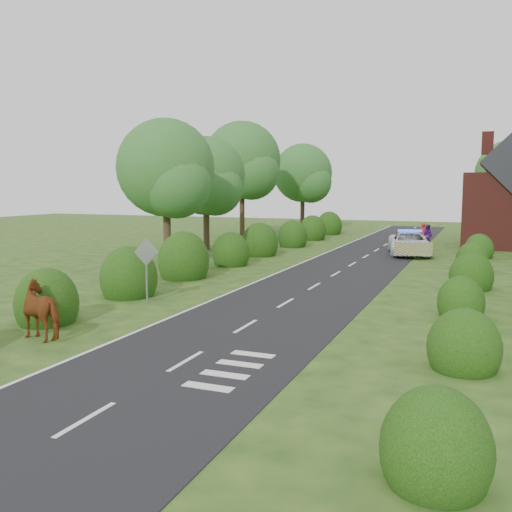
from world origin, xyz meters
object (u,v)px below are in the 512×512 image
at_px(cow, 45,314).
at_px(police_van, 410,243).
at_px(pedestrian_red, 423,235).
at_px(pedestrian_purple, 427,235).
at_px(road_sign, 146,261).

bearing_deg(cow, police_van, 172.88).
distance_m(cow, police_van, 26.54).
bearing_deg(pedestrian_red, police_van, 74.19).
distance_m(police_van, pedestrian_purple, 6.12).
height_order(cow, pedestrian_purple, pedestrian_purple).
bearing_deg(cow, pedestrian_purple, 174.94).
xyz_separation_m(cow, pedestrian_red, (7.79, 31.48, 0.17)).
bearing_deg(pedestrian_purple, road_sign, 100.51).
xyz_separation_m(road_sign, pedestrian_purple, (8.09, 26.08, -0.82)).
xyz_separation_m(road_sign, police_van, (7.50, 19.99, -0.88)).
xyz_separation_m(cow, pedestrian_purple, (8.14, 31.53, 0.11)).
distance_m(pedestrian_red, pedestrian_purple, 0.35).
xyz_separation_m(cow, police_van, (7.55, 25.44, 0.04)).
bearing_deg(cow, pedestrian_red, 175.50).
relative_size(cow, pedestrian_red, 1.14).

